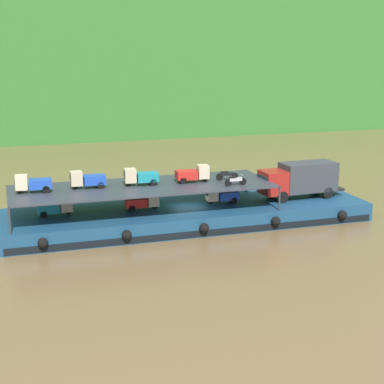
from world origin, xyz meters
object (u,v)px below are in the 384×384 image
mini_truck_upper_stern (33,183)px  mini_truck_upper_mid (87,179)px  mini_truck_lower_stern (55,207)px  mini_truck_upper_fore (140,177)px  mini_truck_lower_aft (143,201)px  mini_truck_upper_bow (193,174)px  cargo_barge (188,215)px  motorcycle_upper_centre (227,175)px  covered_lorry (300,179)px  motorcycle_upper_port (235,180)px  mini_truck_lower_mid (221,195)px

mini_truck_upper_stern → mini_truck_upper_mid: same height
mini_truck_lower_stern → mini_truck_upper_fore: mini_truck_upper_fore is taller
mini_truck_lower_aft → mini_truck_upper_stern: (-8.53, 0.35, 2.00)m
mini_truck_upper_bow → mini_truck_upper_stern: bearing=178.8°
cargo_barge → mini_truck_upper_mid: (-8.15, 0.71, 3.44)m
mini_truck_upper_fore → motorcycle_upper_centre: size_ratio=1.47×
mini_truck_upper_stern → mini_truck_upper_fore: 8.44m
cargo_barge → mini_truck_lower_stern: 10.85m
covered_lorry → mini_truck_lower_aft: 13.98m
mini_truck_upper_fore → motorcycle_upper_centre: (7.31, -0.42, -0.26)m
mini_truck_lower_aft → motorcycle_upper_port: 7.69m
cargo_barge → mini_truck_lower_mid: mini_truck_lower_mid is taller
covered_lorry → mini_truck_lower_stern: size_ratio=2.86×
mini_truck_upper_stern → motorcycle_upper_centre: size_ratio=1.47×
covered_lorry → mini_truck_lower_aft: (-13.94, 0.36, -1.00)m
mini_truck_upper_stern → mini_truck_upper_fore: bearing=-0.5°
mini_truck_lower_stern → mini_truck_lower_mid: size_ratio=0.99×
cargo_barge → mini_truck_lower_mid: (3.01, 0.23, 1.44)m
mini_truck_upper_stern → mini_truck_upper_fore: same height
cargo_barge → mini_truck_upper_stern: bearing=177.5°
mini_truck_lower_mid → mini_truck_upper_fore: 7.20m
mini_truck_upper_mid → motorcycle_upper_port: (11.47, -2.81, -0.26)m
cargo_barge → mini_truck_upper_bow: (0.49, 0.25, 3.44)m
mini_truck_upper_bow → motorcycle_upper_centre: mini_truck_upper_bow is taller
mini_truck_upper_stern → mini_truck_upper_fore: size_ratio=1.00×
mini_truck_lower_aft → mini_truck_upper_fore: bearing=107.7°
mini_truck_lower_stern → mini_truck_upper_fore: 7.13m
mini_truck_lower_mid → motorcycle_upper_port: 2.92m
mini_truck_upper_fore → covered_lorry: bearing=-2.6°
mini_truck_upper_fore → mini_truck_lower_aft: bearing=-72.3°
mini_truck_lower_stern → motorcycle_upper_port: size_ratio=1.45×
mini_truck_upper_stern → mini_truck_lower_mid: bearing=-1.1°
covered_lorry → motorcycle_upper_centre: 6.76m
cargo_barge → mini_truck_upper_mid: 8.88m
mini_truck_upper_bow → mini_truck_lower_mid: bearing=-0.5°
mini_truck_upper_bow → mini_truck_lower_stern: bearing=178.4°
covered_lorry → mini_truck_upper_bow: 9.70m
covered_lorry → mini_truck_lower_aft: covered_lorry is taller
mini_truck_upper_stern → mini_truck_lower_aft: bearing=-2.3°
covered_lorry → mini_truck_upper_fore: (-14.03, 0.64, 1.00)m
mini_truck_upper_fore → motorcycle_upper_port: (7.22, -2.55, -0.26)m
mini_truck_lower_stern → motorcycle_upper_port: (14.06, -2.67, 1.74)m
mini_truck_lower_mid → motorcycle_upper_centre: motorcycle_upper_centre is taller
mini_truck_lower_aft → mini_truck_upper_fore: mini_truck_upper_fore is taller
cargo_barge → mini_truck_lower_aft: size_ratio=10.86×
mini_truck_upper_mid → mini_truck_lower_mid: bearing=-2.5°
cargo_barge → mini_truck_lower_stern: bearing=177.0°
mini_truck_lower_mid → mini_truck_upper_mid: mini_truck_upper_mid is taller
mini_truck_upper_stern → mini_truck_lower_stern: bearing=1.5°
mini_truck_upper_mid → mini_truck_lower_aft: bearing=-6.9°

